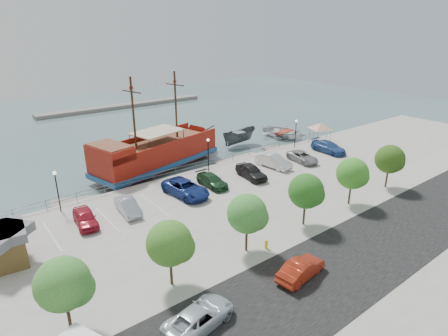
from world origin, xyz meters
TOP-DOWN VIEW (x-y plane):
  - ground at (0.00, 0.00)m, footprint 160.00×160.00m
  - land_slab at (0.00, -21.00)m, footprint 100.00×58.00m
  - street at (0.00, -16.00)m, footprint 100.00×8.00m
  - sidewalk at (0.00, -10.00)m, footprint 100.00×4.00m
  - seawall_railing at (0.00, 7.80)m, footprint 50.00×0.06m
  - far_shore at (10.00, 55.00)m, footprint 40.00×3.00m
  - pirate_ship at (-2.05, 13.76)m, footprint 21.37×10.43m
  - patrol_boat at (12.07, 14.89)m, footprint 6.44×2.49m
  - speedboat at (21.10, 13.48)m, footprint 7.33×9.08m
  - dock_west at (-15.06, 9.20)m, footprint 6.85×4.34m
  - dock_mid at (7.10, 9.20)m, footprint 7.34×2.52m
  - dock_east at (16.45, 9.20)m, footprint 6.78×4.12m
  - shed at (-23.99, 0.00)m, footprint 3.99×3.99m
  - canopy_tent at (21.19, 6.00)m, footprint 5.66×5.66m
  - street_van at (-15.65, -14.46)m, footprint 5.23×3.16m
  - street_sedan at (-7.14, -15.07)m, footprint 4.47×2.05m
  - fire_hydrant at (-6.51, -10.80)m, footprint 0.28×0.28m
  - lamp_post_left at (-18.00, 6.50)m, footprint 0.36×0.36m
  - lamp_post_mid at (0.00, 6.50)m, footprint 0.36×0.36m
  - lamp_post_right at (16.00, 6.50)m, footprint 0.36×0.36m
  - tree_a at (-21.85, -10.07)m, footprint 3.30×3.20m
  - tree_b at (-14.85, -10.07)m, footprint 3.30×3.20m
  - tree_c at (-7.85, -10.07)m, footprint 3.30×3.20m
  - tree_d at (-0.85, -10.07)m, footprint 3.30×3.20m
  - tree_e at (6.15, -10.07)m, footprint 3.30×3.20m
  - tree_f at (13.15, -10.07)m, footprint 3.30×3.20m
  - parked_car_a at (-16.94, 2.27)m, footprint 2.25×4.54m
  - parked_car_b at (-12.83, 2.13)m, footprint 1.89×4.47m
  - parked_car_c at (-6.17, 2.10)m, footprint 3.38×6.26m
  - parked_car_d at (-2.44, 2.37)m, footprint 1.96×4.70m
  - parked_car_e at (2.78, 1.52)m, footprint 2.65×5.15m
  - parked_car_f at (7.53, 2.51)m, footprint 2.24×5.22m
  - parked_car_g at (12.10, 1.57)m, footprint 2.94×5.13m
  - parked_car_h at (18.13, 1.96)m, footprint 2.44×5.60m

SIDE VIEW (x-z plane):
  - ground at x=0.00m, z-range -1.00..-1.00m
  - dock_east at x=16.45m, z-range -1.00..-0.63m
  - dock_west at x=-15.06m, z-range -1.00..-0.62m
  - dock_mid at x=7.10m, z-range -1.00..-0.59m
  - land_slab at x=0.00m, z-range -1.20..0.00m
  - far_shore at x=10.00m, z-range -1.00..-0.20m
  - speedboat at x=21.10m, z-range -1.00..0.66m
  - street at x=0.00m, z-range -0.01..0.03m
  - sidewalk at x=0.00m, z-range -0.01..0.04m
  - patrol_boat at x=12.07m, z-range -1.00..1.48m
  - fire_hydrant at x=-6.51m, z-range 0.04..0.84m
  - seawall_railing at x=0.00m, z-range 0.03..1.03m
  - parked_car_g at x=12.10m, z-range 0.00..1.35m
  - parked_car_d at x=-2.44m, z-range 0.00..1.36m
  - street_van at x=-15.65m, z-range 0.00..1.36m
  - street_sedan at x=-7.14m, z-range 0.00..1.42m
  - parked_car_b at x=-12.83m, z-range 0.00..1.43m
  - parked_car_a at x=-16.94m, z-range 0.00..1.49m
  - parked_car_h at x=18.13m, z-range 0.00..1.60m
  - parked_car_c at x=-6.17m, z-range 0.00..1.67m
  - parked_car_f at x=7.53m, z-range 0.00..1.67m
  - parked_car_e at x=2.78m, z-range 0.00..1.68m
  - pirate_ship at x=-2.05m, z-range -5.40..7.83m
  - shed at x=-23.99m, z-range 0.10..3.12m
  - lamp_post_left at x=-18.00m, z-range 0.80..5.08m
  - lamp_post_mid at x=0.00m, z-range 0.80..5.08m
  - lamp_post_right at x=16.00m, z-range 0.80..5.08m
  - canopy_tent at x=21.19m, z-range 1.32..4.89m
  - tree_a at x=-21.85m, z-range 0.80..5.80m
  - tree_b at x=-14.85m, z-range 0.80..5.80m
  - tree_c at x=-7.85m, z-range 0.80..5.80m
  - tree_d at x=-0.85m, z-range 0.80..5.80m
  - tree_e at x=6.15m, z-range 0.80..5.80m
  - tree_f at x=13.15m, z-range 0.80..5.80m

